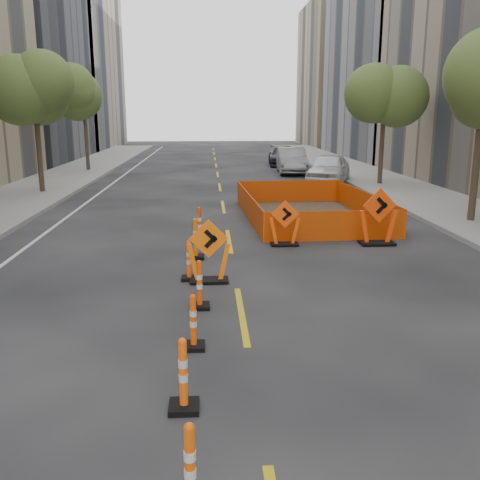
{
  "coord_description": "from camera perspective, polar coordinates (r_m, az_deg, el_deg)",
  "views": [
    {
      "loc": [
        -0.6,
        -5.52,
        3.71
      ],
      "look_at": [
        0.06,
        5.48,
        1.1
      ],
      "focal_mm": 40.0,
      "sensor_mm": 36.0,
      "label": 1
    }
  ],
  "objects": [
    {
      "name": "ground_plane",
      "position": [
        6.68,
        2.47,
        -20.45
      ],
      "size": [
        140.0,
        140.0,
        0.0
      ],
      "primitive_type": "plane",
      "color": "black"
    },
    {
      "name": "bld_left_e",
      "position": [
        63.59,
        -19.37,
        18.3
      ],
      "size": [
        12.0,
        20.0,
        20.0
      ],
      "primitive_type": "cube",
      "color": "gray",
      "rests_on": "ground"
    },
    {
      "name": "bld_right_d",
      "position": [
        49.39,
        18.64,
        19.99
      ],
      "size": [
        12.0,
        18.0,
        20.0
      ],
      "primitive_type": "cube",
      "color": "gray",
      "rests_on": "ground"
    },
    {
      "name": "bld_right_e",
      "position": [
        66.63,
        12.43,
        16.73
      ],
      "size": [
        12.0,
        14.0,
        16.0
      ],
      "primitive_type": "cube",
      "color": "tan",
      "rests_on": "ground"
    },
    {
      "name": "tree_l_c",
      "position": [
        26.7,
        -21.09,
        14.22
      ],
      "size": [
        2.8,
        2.8,
        5.95
      ],
      "color": "#382B1E",
      "rests_on": "ground"
    },
    {
      "name": "tree_l_d",
      "position": [
        36.37,
        -16.31,
        14.1
      ],
      "size": [
        2.8,
        2.8,
        5.95
      ],
      "color": "#382B1E",
      "rests_on": "ground"
    },
    {
      "name": "tree_r_c",
      "position": [
        28.96,
        15.17,
        14.5
      ],
      "size": [
        2.8,
        2.8,
        5.95
      ],
      "color": "#382B1E",
      "rests_on": "ground"
    },
    {
      "name": "channelizer_2",
      "position": [
        5.44,
        -5.34,
        -23.14
      ],
      "size": [
        0.38,
        0.38,
        0.96
      ],
      "primitive_type": null,
      "color": "#E45109",
      "rests_on": "ground"
    },
    {
      "name": "channelizer_3",
      "position": [
        7.01,
        -6.08,
        -14.05
      ],
      "size": [
        0.39,
        0.39,
        0.99
      ],
      "primitive_type": null,
      "color": "#FF570A",
      "rests_on": "ground"
    },
    {
      "name": "channelizer_4",
      "position": [
        8.7,
        -5.01,
        -8.66
      ],
      "size": [
        0.36,
        0.36,
        0.92
      ],
      "primitive_type": null,
      "color": "#E04A09",
      "rests_on": "ground"
    },
    {
      "name": "channelizer_5",
      "position": [
        10.43,
        -4.34,
        -4.73
      ],
      "size": [
        0.38,
        0.38,
        0.97
      ],
      "primitive_type": null,
      "color": "#D94609",
      "rests_on": "ground"
    },
    {
      "name": "channelizer_6",
      "position": [
        12.21,
        -5.47,
        -2.18
      ],
      "size": [
        0.36,
        0.36,
        0.92
      ],
      "primitive_type": null,
      "color": "#FF520A",
      "rests_on": "ground"
    },
    {
      "name": "channelizer_7",
      "position": [
        13.97,
        -4.75,
        0.16
      ],
      "size": [
        0.42,
        0.42,
        1.08
      ],
      "primitive_type": null,
      "color": "#E65C09",
      "rests_on": "ground"
    },
    {
      "name": "channelizer_8",
      "position": [
        15.77,
        -4.35,
        1.66
      ],
      "size": [
        0.42,
        0.42,
        1.06
      ],
      "primitive_type": null,
      "color": "red",
      "rests_on": "ground"
    },
    {
      "name": "chevron_sign_left",
      "position": [
        11.95,
        -3.36,
        -1.17
      ],
      "size": [
        0.98,
        0.6,
        1.45
      ],
      "primitive_type": null,
      "rotation": [
        0.0,
        0.0,
        0.02
      ],
      "color": "#FF670A",
      "rests_on": "ground"
    },
    {
      "name": "chevron_sign_center",
      "position": [
        15.35,
        4.81,
        1.83
      ],
      "size": [
        0.95,
        0.64,
        1.33
      ],
      "primitive_type": null,
      "rotation": [
        0.0,
        0.0,
        -0.13
      ],
      "color": "#FF4B0A",
      "rests_on": "ground"
    },
    {
      "name": "chevron_sign_right",
      "position": [
        15.86,
        14.55,
        2.44
      ],
      "size": [
        1.18,
        0.79,
        1.67
      ],
      "primitive_type": null,
      "rotation": [
        0.0,
        0.0,
        0.12
      ],
      "color": "#EE410A",
      "rests_on": "ground"
    },
    {
      "name": "safety_fence",
      "position": [
        19.63,
        7.21,
        3.69
      ],
      "size": [
        4.65,
        7.54,
        0.92
      ],
      "primitive_type": null,
      "rotation": [
        0.0,
        0.0,
        0.05
      ],
      "color": "#F15D0C",
      "rests_on": "ground"
    },
    {
      "name": "parked_car_near",
      "position": [
        29.4,
        9.45,
        7.51
      ],
      "size": [
        3.53,
        5.17,
        1.63
      ],
      "primitive_type": "imported",
      "rotation": [
        0.0,
        0.0,
        -0.37
      ],
      "color": "white",
      "rests_on": "ground"
    },
    {
      "name": "parked_car_mid",
      "position": [
        34.48,
        5.53,
        8.43
      ],
      "size": [
        2.0,
        4.95,
        1.6
      ],
      "primitive_type": "imported",
      "rotation": [
        0.0,
        0.0,
        -0.06
      ],
      "color": "gray",
      "rests_on": "ground"
    },
    {
      "name": "parked_car_far",
      "position": [
        39.77,
        4.46,
        8.91
      ],
      "size": [
        2.27,
        4.77,
        1.34
      ],
      "primitive_type": "imported",
      "rotation": [
        0.0,
        0.0,
        -0.09
      ],
      "color": "black",
      "rests_on": "ground"
    }
  ]
}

